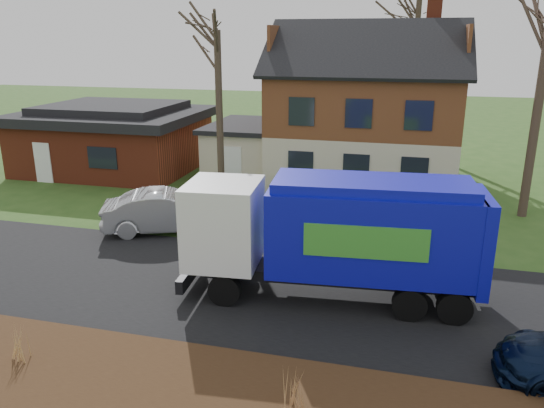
# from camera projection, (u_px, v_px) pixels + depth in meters

# --- Properties ---
(ground) EXTENTS (120.00, 120.00, 0.00)m
(ground) POSITION_uv_depth(u_px,v_px,m) (251.00, 290.00, 15.87)
(ground) COLOR #2B4E1A
(ground) RESTS_ON ground
(road) EXTENTS (80.00, 7.00, 0.02)m
(road) POSITION_uv_depth(u_px,v_px,m) (251.00, 290.00, 15.86)
(road) COLOR black
(road) RESTS_ON ground
(mulch_verge) EXTENTS (80.00, 3.50, 0.30)m
(mulch_verge) POSITION_uv_depth(u_px,v_px,m) (178.00, 397.00, 10.93)
(mulch_verge) COLOR #311D10
(mulch_verge) RESTS_ON ground
(main_house) EXTENTS (12.95, 8.95, 9.26)m
(main_house) POSITION_uv_depth(u_px,v_px,m) (356.00, 103.00, 27.15)
(main_house) COLOR beige
(main_house) RESTS_ON ground
(ranch_house) EXTENTS (9.80, 8.20, 3.70)m
(ranch_house) POSITION_uv_depth(u_px,v_px,m) (114.00, 137.00, 30.19)
(ranch_house) COLOR maroon
(ranch_house) RESTS_ON ground
(garbage_truck) EXTENTS (8.54, 2.95, 3.59)m
(garbage_truck) POSITION_uv_depth(u_px,v_px,m) (338.00, 231.00, 14.79)
(garbage_truck) COLOR black
(garbage_truck) RESTS_ON ground
(silver_sedan) EXTENTS (5.19, 3.46, 1.62)m
(silver_sedan) POSITION_uv_depth(u_px,v_px,m) (168.00, 211.00, 20.52)
(silver_sedan) COLOR #B8BBC1
(silver_sedan) RESTS_ON ground
(tree_front_west) EXTENTS (3.53, 3.53, 10.50)m
(tree_front_west) POSITION_uv_depth(u_px,v_px,m) (216.00, 3.00, 22.54)
(tree_front_west) COLOR #403326
(tree_front_west) RESTS_ON ground
(grass_clump_west) EXTENTS (0.31, 0.26, 0.82)m
(grass_clump_west) POSITION_uv_depth(u_px,v_px,m) (20.00, 343.00, 11.85)
(grass_clump_west) COLOR tan
(grass_clump_west) RESTS_ON mulch_verge
(grass_clump_mid) EXTENTS (0.33, 0.27, 0.91)m
(grass_clump_mid) POSITION_uv_depth(u_px,v_px,m) (295.00, 389.00, 10.23)
(grass_clump_mid) COLOR #A47448
(grass_clump_mid) RESTS_ON mulch_verge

